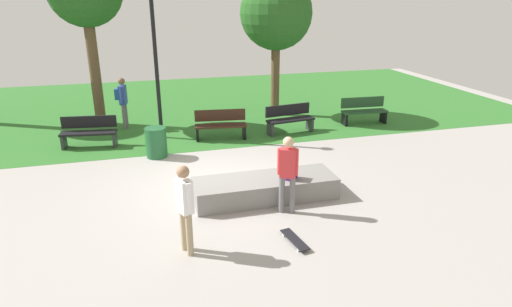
{
  "coord_description": "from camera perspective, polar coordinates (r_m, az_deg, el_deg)",
  "views": [
    {
      "loc": [
        -1.54,
        -9.56,
        4.35
      ],
      "look_at": [
        0.98,
        -0.28,
        0.79
      ],
      "focal_mm": 30.52,
      "sensor_mm": 36.0,
      "label": 1
    }
  ],
  "objects": [
    {
      "name": "skater_watching",
      "position": [
        8.89,
        4.17,
        -2.09
      ],
      "size": [
        0.4,
        0.31,
        1.67
      ],
      "color": "slate",
      "rests_on": "ground_plane"
    },
    {
      "name": "skater_performing_trick",
      "position": [
        7.6,
        -9.31,
        -6.46
      ],
      "size": [
        0.3,
        0.41,
        1.66
      ],
      "color": "tan",
      "rests_on": "ground_plane"
    },
    {
      "name": "skateboard_by_ledge",
      "position": [
        8.23,
        5.1,
        -11.17
      ],
      "size": [
        0.33,
        0.82,
        0.08
      ],
      "color": "black",
      "rests_on": "ground_plane"
    },
    {
      "name": "park_bench_far_right",
      "position": [
        15.82,
        13.95,
        5.54
      ],
      "size": [
        1.62,
        0.55,
        0.91
      ],
      "color": "#1E4223",
      "rests_on": "ground_plane"
    },
    {
      "name": "park_bench_by_oak",
      "position": [
        14.37,
        4.43,
        4.62
      ],
      "size": [
        1.65,
        0.7,
        0.91
      ],
      "color": "black",
      "rests_on": "ground_plane"
    },
    {
      "name": "lamp_post",
      "position": [
        13.67,
        -13.16,
        13.87
      ],
      "size": [
        0.28,
        0.28,
        4.93
      ],
      "color": "black",
      "rests_on": "ground_plane"
    },
    {
      "name": "grass_lawn",
      "position": [
        18.35,
        -10.0,
        6.29
      ],
      "size": [
        26.6,
        11.6,
        0.01
      ],
      "primitive_type": "cube",
      "color": "#2D6B28",
      "rests_on": "ground_plane"
    },
    {
      "name": "trash_bin",
      "position": [
        12.48,
        -12.95,
        1.43
      ],
      "size": [
        0.58,
        0.58,
        0.85
      ],
      "primitive_type": "cylinder",
      "color": "#1E592D",
      "rests_on": "ground_plane"
    },
    {
      "name": "park_bench_near_lamppost",
      "position": [
        13.73,
        -4.66,
        3.86
      ],
      "size": [
        1.64,
        0.66,
        0.91
      ],
      "color": "#331E14",
      "rests_on": "ground_plane"
    },
    {
      "name": "park_bench_far_left",
      "position": [
        13.89,
        -21.06,
        2.74
      ],
      "size": [
        1.65,
        0.68,
        0.91
      ],
      "color": "black",
      "rests_on": "ground_plane"
    },
    {
      "name": "ground_plane",
      "position": [
        10.62,
        -5.53,
        -3.99
      ],
      "size": [
        28.0,
        28.0,
        0.0
      ],
      "primitive_type": "plane",
      "color": "#9E9993"
    },
    {
      "name": "tree_leaning_ash",
      "position": [
        16.13,
        2.66,
        17.78
      ],
      "size": [
        2.58,
        2.58,
        4.97
      ],
      "color": "brown",
      "rests_on": "grass_lawn"
    },
    {
      "name": "pedestrian_with_backpack",
      "position": [
        15.32,
        -17.11,
        6.93
      ],
      "size": [
        0.4,
        0.42,
        1.73
      ],
      "color": "slate",
      "rests_on": "ground_plane"
    },
    {
      "name": "backpack_on_ledge",
      "position": [
        9.61,
        4.7,
        -2.47
      ],
      "size": [
        0.33,
        0.34,
        0.32
      ],
      "primitive_type": "cube",
      "rotation": [
        0.0,
        0.0,
        0.92
      ],
      "color": "#4C1E66",
      "rests_on": "concrete_ledge"
    },
    {
      "name": "concrete_ledge",
      "position": [
        9.78,
        1.19,
        -4.55
      ],
      "size": [
        3.18,
        1.03,
        0.48
      ],
      "primitive_type": "cube",
      "color": "gray",
      "rests_on": "ground_plane"
    }
  ]
}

